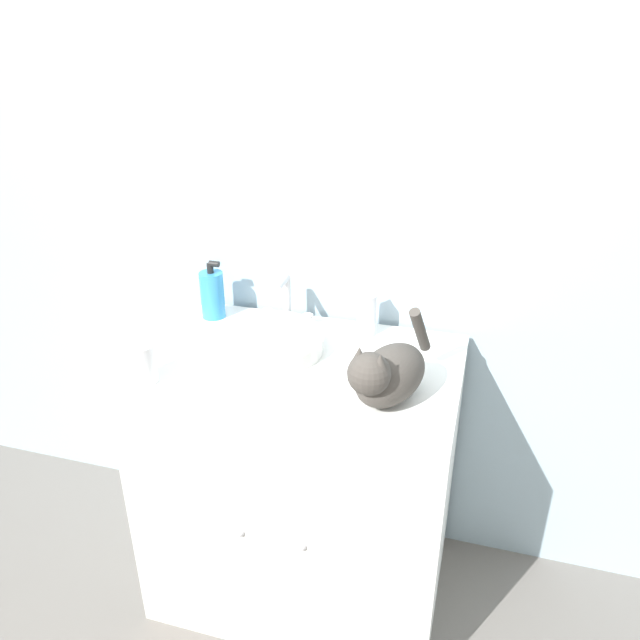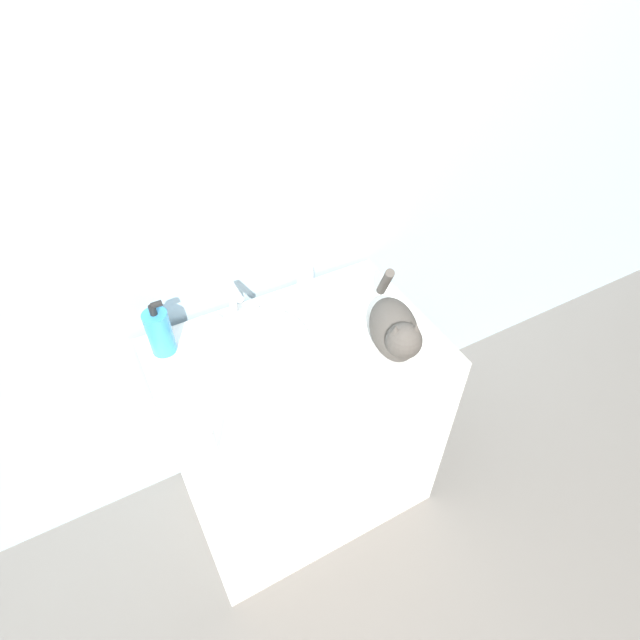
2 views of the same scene
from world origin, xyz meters
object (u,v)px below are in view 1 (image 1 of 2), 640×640
at_px(spray_bottle, 367,310).
at_px(cup, 142,363).
at_px(soap_bottle, 212,294).
at_px(cat, 387,373).

bearing_deg(spray_bottle, cup, -140.08).
bearing_deg(spray_bottle, soap_bottle, -178.08).
bearing_deg(cat, soap_bottle, -97.01).
distance_m(cat, soap_bottle, 0.67).
bearing_deg(soap_bottle, cup, -91.91).
xyz_separation_m(cat, soap_bottle, (-0.59, 0.31, -0.01)).
bearing_deg(soap_bottle, spray_bottle, 1.92).
relative_size(cat, spray_bottle, 2.07).
relative_size(spray_bottle, cup, 1.53).
xyz_separation_m(cat, spray_bottle, (-0.12, 0.33, -0.00)).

